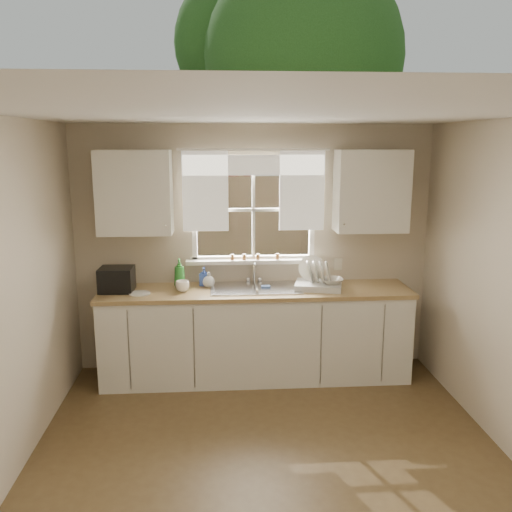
{
  "coord_description": "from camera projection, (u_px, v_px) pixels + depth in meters",
  "views": [
    {
      "loc": [
        -0.35,
        -3.42,
        2.33
      ],
      "look_at": [
        0.0,
        1.65,
        1.25
      ],
      "focal_mm": 38.0,
      "sensor_mm": 36.0,
      "label": 1
    }
  ],
  "objects": [
    {
      "name": "cup",
      "position": [
        182.0,
        286.0,
        5.21
      ],
      "size": [
        0.17,
        0.17,
        0.1
      ],
      "primitive_type": "imported",
      "rotation": [
        0.0,
        0.0,
        0.36
      ],
      "color": "white",
      "rests_on": "countertop"
    },
    {
      "name": "room_walls",
      "position": [
        274.0,
        312.0,
        3.52
      ],
      "size": [
        3.62,
        4.02,
        2.5
      ],
      "color": "beige",
      "rests_on": "ground"
    },
    {
      "name": "upper_cabinet_right",
      "position": [
        371.0,
        191.0,
        5.32
      ],
      "size": [
        0.7,
        0.33,
        0.8
      ],
      "primitive_type": "cube",
      "color": "white",
      "rests_on": "room_walls"
    },
    {
      "name": "saucer",
      "position": [
        140.0,
        293.0,
        5.13
      ],
      "size": [
        0.2,
        0.2,
        0.01
      ],
      "primitive_type": "cylinder",
      "color": "beige",
      "rests_on": "countertop"
    },
    {
      "name": "ceiling",
      "position": [
        275.0,
        113.0,
        3.33
      ],
      "size": [
        3.6,
        4.0,
        0.02
      ],
      "primitive_type": "cube",
      "color": "silver",
      "rests_on": "room_walls"
    },
    {
      "name": "countertop",
      "position": [
        256.0,
        291.0,
        5.3
      ],
      "size": [
        3.04,
        0.65,
        0.04
      ],
      "primitive_type": "cube",
      "color": "#A48452",
      "rests_on": "base_cabinets"
    },
    {
      "name": "soap_bottle_b",
      "position": [
        204.0,
        276.0,
        5.42
      ],
      "size": [
        0.1,
        0.1,
        0.19
      ],
      "primitive_type": "imported",
      "rotation": [
        0.0,
        0.0,
        -0.22
      ],
      "color": "blue",
      "rests_on": "countertop"
    },
    {
      "name": "curtains",
      "position": [
        254.0,
        182.0,
        5.35
      ],
      "size": [
        1.5,
        0.03,
        0.81
      ],
      "color": "white",
      "rests_on": "room_walls"
    },
    {
      "name": "upper_cabinet_left",
      "position": [
        135.0,
        193.0,
        5.16
      ],
      "size": [
        0.7,
        0.33,
        0.8
      ],
      "primitive_type": "cube",
      "color": "white",
      "rests_on": "room_walls"
    },
    {
      "name": "black_appliance",
      "position": [
        117.0,
        279.0,
        5.21
      ],
      "size": [
        0.33,
        0.28,
        0.23
      ],
      "primitive_type": "cube",
      "rotation": [
        0.0,
        0.0,
        -0.03
      ],
      "color": "black",
      "rests_on": "countertop"
    },
    {
      "name": "base_cabinets",
      "position": [
        256.0,
        335.0,
        5.39
      ],
      "size": [
        3.0,
        0.62,
        0.87
      ],
      "primitive_type": "cube",
      "color": "white",
      "rests_on": "ground"
    },
    {
      "name": "bowl",
      "position": [
        332.0,
        281.0,
        5.27
      ],
      "size": [
        0.22,
        0.22,
        0.05
      ],
      "primitive_type": "imported",
      "rotation": [
        0.0,
        0.0,
        -0.01
      ],
      "color": "silver",
      "rests_on": "dish_rack"
    },
    {
      "name": "sill_jars",
      "position": [
        253.0,
        257.0,
        5.49
      ],
      "size": [
        0.5,
        0.04,
        0.06
      ],
      "color": "brown",
      "rests_on": "window"
    },
    {
      "name": "backyard",
      "position": [
        261.0,
        86.0,
        11.38
      ],
      "size": [
        20.0,
        10.0,
        6.13
      ],
      "color": "#335421",
      "rests_on": "ground"
    },
    {
      "name": "wall_outlet",
      "position": [
        338.0,
        264.0,
        5.62
      ],
      "size": [
        0.08,
        0.01,
        0.12
      ],
      "primitive_type": "cube",
      "color": "beige",
      "rests_on": "room_walls"
    },
    {
      "name": "window",
      "position": [
        254.0,
        226.0,
        5.49
      ],
      "size": [
        1.38,
        0.16,
        1.06
      ],
      "color": "white",
      "rests_on": "room_walls"
    },
    {
      "name": "ground",
      "position": [
        272.0,
        476.0,
        3.84
      ],
      "size": [
        4.0,
        4.0,
        0.0
      ],
      "primitive_type": "plane",
      "color": "brown",
      "rests_on": "ground"
    },
    {
      "name": "sink",
      "position": [
        256.0,
        295.0,
        5.34
      ],
      "size": [
        0.88,
        0.52,
        0.4
      ],
      "color": "#B7B7BC",
      "rests_on": "countertop"
    },
    {
      "name": "dish_rack",
      "position": [
        318.0,
        281.0,
        5.32
      ],
      "size": [
        0.51,
        0.43,
        0.31
      ],
      "color": "silver",
      "rests_on": "countertop"
    },
    {
      "name": "soap_bottle_a",
      "position": [
        180.0,
        273.0,
        5.34
      ],
      "size": [
        0.12,
        0.12,
        0.29
      ],
      "primitive_type": "imported",
      "rotation": [
        0.0,
        0.0,
        0.11
      ],
      "color": "#2D8B30",
      "rests_on": "countertop"
    },
    {
      "name": "soap_bottle_c",
      "position": [
        209.0,
        279.0,
        5.37
      ],
      "size": [
        0.14,
        0.14,
        0.15
      ],
      "primitive_type": "imported",
      "rotation": [
        0.0,
        0.0,
        -0.15
      ],
      "color": "beige",
      "rests_on": "countertop"
    }
  ]
}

